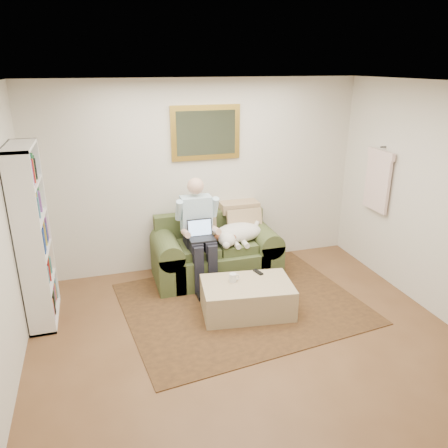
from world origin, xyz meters
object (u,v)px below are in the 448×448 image
ottoman (247,298)px  bookshelf (33,237)px  sleeping_dog (238,232)px  coffee_mug (233,278)px  laptop (201,233)px  seated_man (200,234)px  sofa (215,256)px

ottoman → bookshelf: bearing=165.9°
sleeping_dog → bookshelf: (-2.47, -0.36, 0.36)m
coffee_mug → bookshelf: size_ratio=0.05×
ottoman → laptop: bearing=113.5°
seated_man → laptop: (-0.00, -0.06, 0.03)m
bookshelf → laptop: bearing=6.7°
sofa → ottoman: (0.10, -1.01, -0.10)m
ottoman → sofa: bearing=95.4°
seated_man → bookshelf: (-1.92, -0.29, 0.30)m
sofa → bookshelf: bookshelf is taller
seated_man → laptop: bearing=-90.0°
sleeping_dog → ottoman: (-0.20, -0.93, -0.45)m
ottoman → coffee_mug: coffee_mug is taller
sofa → ottoman: 1.02m
ottoman → coffee_mug: 0.29m
sleeping_dog → seated_man: bearing=-172.9°
laptop → seated_man: bearing=90.0°
laptop → sleeping_dog: (0.55, 0.13, -0.10)m
laptop → sleeping_dog: 0.57m
sofa → laptop: laptop is taller
coffee_mug → bookshelf: (-2.12, 0.48, 0.57)m
sofa → coffee_mug: sofa is taller
sofa → bookshelf: 2.33m
ottoman → bookshelf: bookshelf is taller
sofa → sleeping_dog: bearing=-15.7°
seated_man → bookshelf: 1.97m
sleeping_dog → ottoman: sleeping_dog is taller
sleeping_dog → coffee_mug: 0.93m
laptop → sleeping_dog: size_ratio=0.47×
laptop → coffee_mug: 0.79m
sleeping_dog → sofa: bearing=164.3°
sofa → ottoman: size_ratio=1.61×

